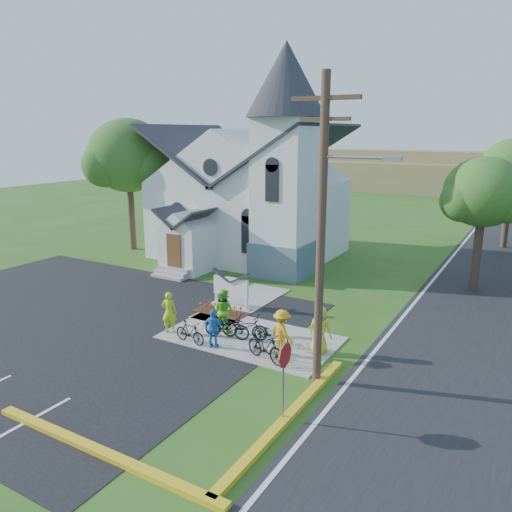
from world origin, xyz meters
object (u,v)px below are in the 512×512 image
Objects in this scene: bike_2 at (245,327)px; bike_3 at (266,347)px; cyclist_1 at (223,310)px; cyclist_2 at (214,329)px; stop_sign at (284,366)px; cyclist_4 at (320,330)px; church_sign at (231,287)px; bike_1 at (190,332)px; bike_4 at (271,333)px; bike_0 at (227,326)px; cyclist_0 at (169,312)px; cyclist_3 at (282,333)px; utility_pole at (323,225)px.

bike_2 is 1.05× the size of bike_3.
cyclist_1 reaches higher than cyclist_2.
stop_sign reaches higher than bike_3.
cyclist_4 is at bearing -23.38° from bike_3.
bike_1 is (0.91, -4.40, -0.53)m from church_sign.
church_sign is 6.27m from cyclist_4.
bike_3 reaches higher than bike_4.
cyclist_2 is at bearing 169.99° from bike_0.
cyclist_2 is 0.83× the size of bike_3.
bike_0 is at bearing -34.95° from bike_1.
cyclist_0 is at bearing -97.23° from church_sign.
cyclist_4 reaches higher than cyclist_3.
cyclist_0 is at bearing 78.52° from bike_1.
bike_1 is at bearing 37.07° from cyclist_3.
bike_2 is at bearing 6.76° from cyclist_4.
cyclist_2 is (1.97, -4.26, -0.21)m from church_sign.
bike_1 is 1.11m from cyclist_2.
church_sign is 9.18m from utility_pole.
bike_3 is at bearing -125.78° from bike_0.
bike_2 is 3.19m from cyclist_4.
cyclist_3 is (2.64, -0.28, 0.39)m from bike_0.
cyclist_4 is at bearing -96.42° from bike_2.
church_sign is 3.92m from bike_2.
utility_pole is 5.40× the size of bike_3.
church_sign is 1.47× the size of bike_1.
stop_sign reaches higher than cyclist_4.
bike_3 is at bearing 150.45° from cyclist_1.
stop_sign is at bearing -88.51° from utility_pole.
bike_4 is (2.82, 1.57, -0.02)m from bike_1.
bike_4 is (3.73, -2.83, -0.54)m from church_sign.
cyclist_1 reaches higher than bike_2.
bike_4 is at bearing 175.47° from cyclist_1.
cyclist_4 is (4.80, 1.80, 0.46)m from bike_1.
church_sign is at bearing 18.20° from bike_1.
cyclist_4 is (3.78, 0.65, 0.41)m from bike_0.
bike_0 is 3.86m from cyclist_4.
stop_sign is at bearing 127.28° from cyclist_2.
utility_pole reaches higher than bike_1.
cyclist_1 is 3.31m from cyclist_3.
bike_0 is at bearing 104.40° from bike_2.
utility_pole is 8.39m from cyclist_0.
church_sign is at bearing -14.03° from cyclist_3.
stop_sign is 1.34× the size of bike_3.
stop_sign is 1.30× the size of bike_0.
cyclist_0 is 4.40m from bike_4.
church_sign is at bearing 58.28° from bike_4.
cyclist_1 reaches higher than bike_4.
cyclist_3 is (3.66, 0.87, 0.44)m from bike_1.
utility_pole is 6.51m from cyclist_2.
cyclist_2 is at bearing -75.68° from bike_1.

